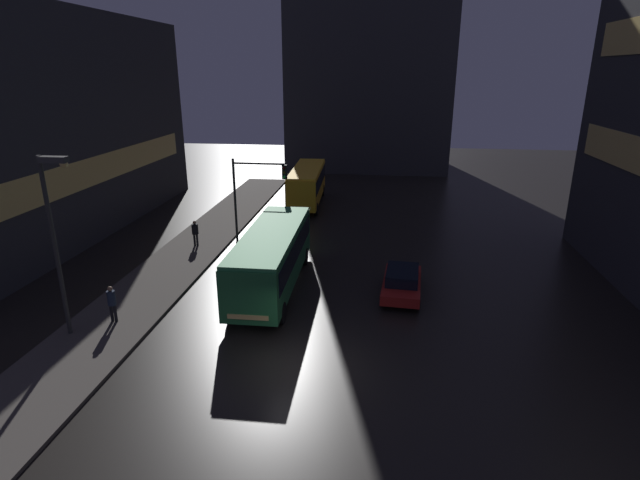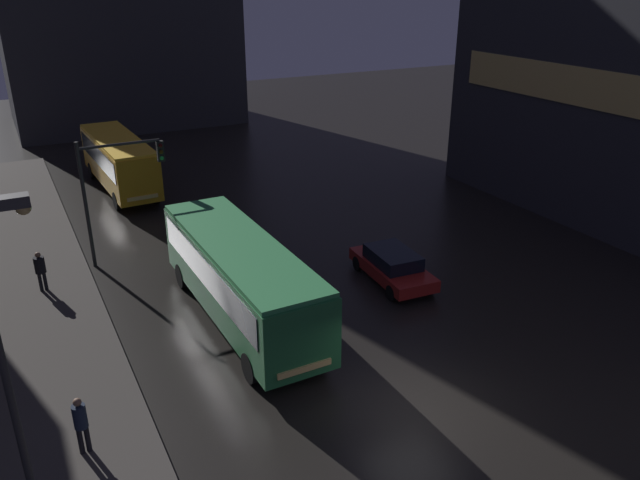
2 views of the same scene
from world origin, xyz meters
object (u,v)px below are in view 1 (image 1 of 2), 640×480
traffic_light_main (254,186)px  street_lamp_sidewalk (56,221)px  pedestrian_mid (195,231)px  car_taxi (402,282)px  pedestrian_near (112,301)px  bus_near (272,254)px  bus_far (307,182)px

traffic_light_main → street_lamp_sidewalk: size_ratio=0.73×
pedestrian_mid → traffic_light_main: bearing=39.8°
traffic_light_main → car_taxi: bearing=-37.4°
pedestrian_near → traffic_light_main: (3.51, 12.15, 2.68)m
bus_near → pedestrian_mid: (-6.32, 5.65, -0.79)m
car_taxi → street_lamp_sidewalk: street_lamp_sidewalk is taller
car_taxi → bus_near: bearing=5.2°
bus_near → street_lamp_sidewalk: 10.09m
bus_far → pedestrian_near: 23.00m
pedestrian_near → pedestrian_mid: (-0.04, 10.41, 0.00)m
bus_near → car_taxi: 6.84m
pedestrian_near → traffic_light_main: bearing=-98.2°
pedestrian_mid → street_lamp_sidewalk: size_ratio=0.22×
bus_far → pedestrian_near: (-5.45, -22.33, -0.79)m
car_taxi → street_lamp_sidewalk: (-14.14, -6.12, 4.53)m
bus_far → traffic_light_main: 10.54m
pedestrian_near → street_lamp_sidewalk: 4.41m
car_taxi → street_lamp_sidewalk: bearing=27.6°
pedestrian_mid → traffic_light_main: (3.55, 1.73, 2.67)m
bus_near → traffic_light_main: 8.11m
bus_near → street_lamp_sidewalk: bearing=38.3°
pedestrian_near → pedestrian_mid: 10.41m
bus_far → car_taxi: bus_far is taller
car_taxi → pedestrian_mid: bearing=-18.8°
car_taxi → street_lamp_sidewalk: size_ratio=0.58×
traffic_light_main → pedestrian_mid: bearing=-154.0°
bus_far → pedestrian_mid: size_ratio=5.68×
pedestrian_near → traffic_light_main: 12.92m
car_taxi → pedestrian_near: bearing=24.7°
pedestrian_near → traffic_light_main: size_ratio=0.31×
car_taxi → pedestrian_mid: size_ratio=2.67×
bus_near → pedestrian_near: bearing=36.5°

